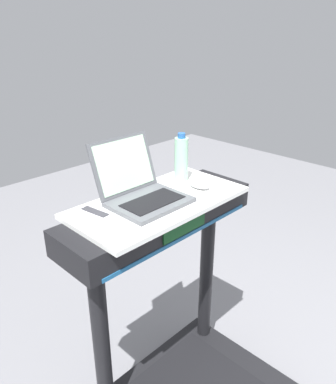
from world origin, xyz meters
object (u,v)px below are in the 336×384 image
Objects in this scene: water_bottle at (181,159)px; tv_remote at (95,214)px; laptop at (141,189)px; computer_mouse at (200,185)px.

water_bottle is 0.50m from tv_remote.
laptop is 0.28m from water_bottle.
computer_mouse reaches higher than tv_remote.
computer_mouse is at bearing -11.82° from tv_remote.
water_bottle is at bearing 81.75° from computer_mouse.
tv_remote is (-0.22, 0.02, -0.04)m from laptop.
computer_mouse is at bearing -92.77° from water_bottle.
laptop is at bearing -4.12° from tv_remote.
tv_remote is at bearing -178.17° from water_bottle.
computer_mouse is 0.50m from tv_remote.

